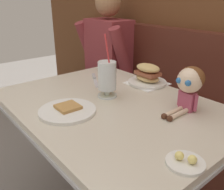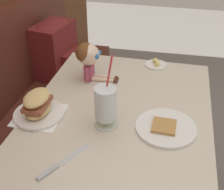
{
  "view_description": "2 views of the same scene",
  "coord_description": "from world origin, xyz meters",
  "views": [
    {
      "loc": [
        0.82,
        -0.49,
        1.22
      ],
      "look_at": [
        -0.0,
        0.19,
        0.78
      ],
      "focal_mm": 39.37,
      "sensor_mm": 36.0,
      "label": 1
    },
    {
      "loc": [
        -1.0,
        -0.02,
        1.53
      ],
      "look_at": [
        0.05,
        0.22,
        0.81
      ],
      "focal_mm": 47.39,
      "sensor_mm": 36.0,
      "label": 2
    }
  ],
  "objects": [
    {
      "name": "booth_bench",
      "position": [
        0.0,
        0.81,
        0.33
      ],
      "size": [
        2.6,
        0.48,
        1.0
      ],
      "color": "#512319",
      "rests_on": "ground"
    },
    {
      "name": "diner_table",
      "position": [
        0.0,
        0.18,
        0.54
      ],
      "size": [
        1.11,
        0.81,
        0.74
      ],
      "color": "beige",
      "rests_on": "ground"
    },
    {
      "name": "toast_plate",
      "position": [
        -0.05,
        -0.03,
        0.75
      ],
      "size": [
        0.25,
        0.25,
        0.03
      ],
      "color": "white",
      "rests_on": "diner_table"
    },
    {
      "name": "milkshake_glass",
      "position": [
        -0.08,
        0.22,
        0.84
      ],
      "size": [
        0.1,
        0.1,
        0.32
      ],
      "color": "silver",
      "rests_on": "diner_table"
    },
    {
      "name": "sandwich_plate",
      "position": [
        -0.08,
        0.51,
        0.79
      ],
      "size": [
        0.22,
        0.22,
        0.12
      ],
      "color": "white",
      "rests_on": "diner_table"
    },
    {
      "name": "butter_saucer",
      "position": [
        0.49,
        0.07,
        0.75
      ],
      "size": [
        0.12,
        0.12,
        0.04
      ],
      "color": "white",
      "rests_on": "diner_table"
    },
    {
      "name": "butter_knife",
      "position": [
        -0.35,
        0.33,
        0.74
      ],
      "size": [
        0.21,
        0.13,
        0.01
      ],
      "color": "silver",
      "rests_on": "diner_table"
    },
    {
      "name": "seated_doll",
      "position": [
        0.27,
        0.39,
        0.87
      ],
      "size": [
        0.11,
        0.22,
        0.2
      ],
      "color": "#B74C6B",
      "rests_on": "diner_table"
    },
    {
      "name": "backpack",
      "position": [
        0.75,
        0.78,
        0.66
      ],
      "size": [
        0.33,
        0.29,
        0.41
      ],
      "color": "maroon",
      "rests_on": "booth_bench"
    }
  ]
}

